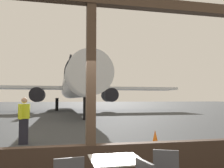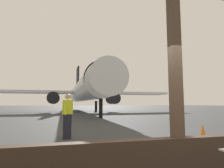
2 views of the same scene
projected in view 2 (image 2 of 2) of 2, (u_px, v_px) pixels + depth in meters
The scene contains 5 objects.
ground_plane at pixel (72, 110), 41.98m from camera, with size 220.00×220.00×0.00m, color #383A3D.
window_frame at pixel (176, 103), 3.67m from camera, with size 9.12×0.24×4.00m.
airplane at pixel (85, 91), 31.34m from camera, with size 30.35×34.69×10.28m.
ground_crew_worker at pixel (67, 115), 7.35m from camera, with size 0.40×0.54×1.74m.
traffic_cone at pixel (203, 135), 6.14m from camera, with size 0.36×0.36×0.71m.
Camera 2 is at (-2.16, -3.24, 1.35)m, focal length 30.15 mm.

